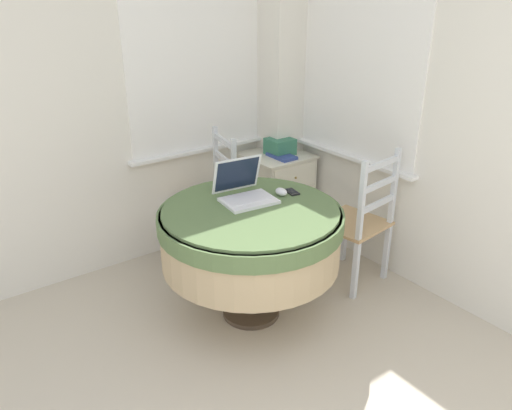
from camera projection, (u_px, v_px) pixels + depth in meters
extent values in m
cube|color=white|center=(2.00, 105.00, 2.98)|extent=(4.29, 0.06, 2.55)
cube|color=white|center=(195.00, 52.00, 3.58)|extent=(1.10, 0.01, 1.42)
cube|color=white|center=(202.00, 150.00, 3.85)|extent=(1.18, 0.07, 0.02)
cube|color=white|center=(360.00, 55.00, 3.42)|extent=(0.01, 1.10, 1.42)
cube|color=white|center=(349.00, 156.00, 3.69)|extent=(0.07, 1.18, 0.02)
cube|color=white|center=(281.00, 76.00, 3.94)|extent=(0.28, 0.28, 2.55)
cylinder|color=#4C3D2D|center=(251.00, 311.00, 3.19)|extent=(0.36, 0.36, 0.03)
cylinder|color=#4C3D2D|center=(251.00, 262.00, 3.05)|extent=(0.11, 0.11, 0.69)
cylinder|color=tan|center=(251.00, 237.00, 2.98)|extent=(1.07, 1.07, 0.34)
cylinder|color=#567042|center=(251.00, 219.00, 2.93)|extent=(1.09, 1.09, 0.10)
cylinder|color=#567042|center=(251.00, 210.00, 2.91)|extent=(1.04, 1.04, 0.02)
cube|color=white|center=(249.00, 201.00, 2.98)|extent=(0.34, 0.27, 0.02)
cube|color=silver|center=(248.00, 198.00, 2.99)|extent=(0.29, 0.17, 0.00)
cube|color=white|center=(237.00, 174.00, 3.05)|extent=(0.32, 0.11, 0.23)
cube|color=#192338|center=(237.00, 174.00, 3.05)|extent=(0.29, 0.09, 0.20)
ellipsoid|color=white|center=(281.00, 192.00, 3.07)|extent=(0.06, 0.09, 0.05)
cube|color=black|center=(292.00, 192.00, 3.12)|extent=(0.08, 0.12, 0.01)
cube|color=black|center=(292.00, 191.00, 3.12)|extent=(0.06, 0.09, 0.00)
cube|color=tan|center=(202.00, 206.00, 3.69)|extent=(0.49, 0.50, 0.02)
cube|color=silver|center=(174.00, 227.00, 3.87)|extent=(0.04, 0.04, 0.42)
cube|color=silver|center=(188.00, 248.00, 3.56)|extent=(0.04, 0.04, 0.42)
cube|color=silver|center=(218.00, 219.00, 4.00)|extent=(0.04, 0.04, 0.42)
cube|color=silver|center=(235.00, 238.00, 3.70)|extent=(0.04, 0.04, 0.42)
cube|color=silver|center=(216.00, 160.00, 3.81)|extent=(0.04, 0.04, 0.53)
cube|color=silver|center=(234.00, 175.00, 3.50)|extent=(0.04, 0.04, 0.53)
cube|color=silver|center=(224.00, 141.00, 3.57)|extent=(0.10, 0.36, 0.04)
cube|color=silver|center=(224.00, 159.00, 3.63)|extent=(0.10, 0.36, 0.04)
cube|color=silver|center=(225.00, 177.00, 3.68)|extent=(0.10, 0.36, 0.04)
cube|color=tan|center=(352.00, 223.00, 3.42)|extent=(0.47, 0.47, 0.02)
cube|color=silver|center=(344.00, 235.00, 3.75)|extent=(0.04, 0.04, 0.42)
cube|color=silver|center=(313.00, 251.00, 3.52)|extent=(0.04, 0.04, 0.42)
cube|color=silver|center=(386.00, 252.00, 3.51)|extent=(0.04, 0.04, 0.42)
cube|color=silver|center=(355.00, 270.00, 3.27)|extent=(0.04, 0.04, 0.42)
cube|color=silver|center=(394.00, 186.00, 3.31)|extent=(0.04, 0.04, 0.53)
cube|color=silver|center=(362.00, 201.00, 3.08)|extent=(0.04, 0.04, 0.53)
cube|color=silver|center=(382.00, 164.00, 3.11)|extent=(0.37, 0.07, 0.04)
cube|color=silver|center=(379.00, 184.00, 3.17)|extent=(0.37, 0.07, 0.04)
cube|color=silver|center=(377.00, 204.00, 3.22)|extent=(0.37, 0.07, 0.04)
cube|color=silver|center=(276.00, 195.00, 4.15)|extent=(0.47, 0.46, 0.67)
cube|color=silver|center=(277.00, 155.00, 4.01)|extent=(0.49, 0.48, 0.02)
cube|color=white|center=(295.00, 178.00, 3.89)|extent=(0.41, 0.01, 0.19)
sphere|color=olive|center=(296.00, 178.00, 3.89)|extent=(0.02, 0.02, 0.02)
cube|color=white|center=(294.00, 204.00, 3.98)|extent=(0.41, 0.01, 0.19)
sphere|color=olive|center=(295.00, 204.00, 3.97)|extent=(0.02, 0.02, 0.02)
cube|color=white|center=(293.00, 229.00, 4.07)|extent=(0.41, 0.01, 0.19)
sphere|color=olive|center=(294.00, 229.00, 4.06)|extent=(0.02, 0.02, 0.02)
cube|color=#387A5B|center=(280.00, 146.00, 3.99)|extent=(0.20, 0.19, 0.13)
cube|color=#33478C|center=(282.00, 156.00, 3.93)|extent=(0.14, 0.24, 0.02)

